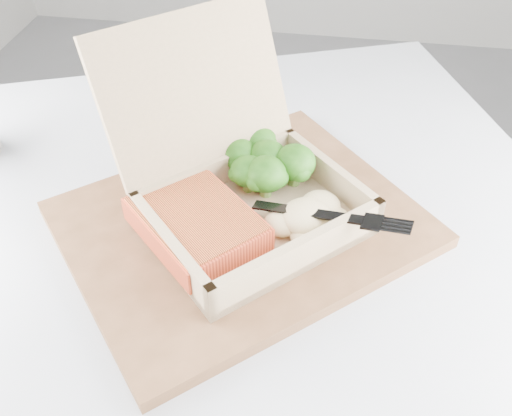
# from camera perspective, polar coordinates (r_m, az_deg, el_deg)

# --- Properties ---
(cafe_table) EXTENTS (1.12, 1.12, 0.75)m
(cafe_table) POSITION_cam_1_polar(r_m,az_deg,el_deg) (0.78, -3.26, -14.34)
(cafe_table) COLOR black
(cafe_table) RESTS_ON floor
(serving_tray) EXTENTS (0.48, 0.47, 0.02)m
(serving_tray) POSITION_cam_1_polar(r_m,az_deg,el_deg) (0.64, -1.46, -1.62)
(serving_tray) COLOR brown
(serving_tray) RESTS_ON cafe_table
(takeout_container) EXTENTS (0.32, 0.32, 0.20)m
(takeout_container) POSITION_cam_1_polar(r_m,az_deg,el_deg) (0.62, -2.11, 3.38)
(takeout_container) COLOR tan
(takeout_container) RESTS_ON serving_tray
(salmon_fillet) EXTENTS (0.17, 0.17, 0.03)m
(salmon_fillet) POSITION_cam_1_polar(r_m,az_deg,el_deg) (0.60, -5.98, -1.57)
(salmon_fillet) COLOR #DC502B
(salmon_fillet) RESTS_ON takeout_container
(broccoli_pile) EXTENTS (0.12, 0.12, 0.04)m
(broccoli_pile) POSITION_cam_1_polar(r_m,az_deg,el_deg) (0.67, 1.15, 4.62)
(broccoli_pile) COLOR #337B1B
(broccoli_pile) RESTS_ON takeout_container
(mashed_potatoes) EXTENTS (0.09, 0.08, 0.03)m
(mashed_potatoes) POSITION_cam_1_polar(r_m,az_deg,el_deg) (0.61, 5.04, -0.89)
(mashed_potatoes) COLOR beige
(mashed_potatoes) RESTS_ON takeout_container
(plastic_fork) EXTENTS (0.17, 0.06, 0.02)m
(plastic_fork) POSITION_cam_1_polar(r_m,az_deg,el_deg) (0.60, 3.10, 0.12)
(plastic_fork) COLOR black
(plastic_fork) RESTS_ON mashed_potatoes
(receipt) EXTENTS (0.08, 0.14, 0.00)m
(receipt) POSITION_cam_1_polar(r_m,az_deg,el_deg) (0.81, -1.02, 7.86)
(receipt) COLOR white
(receipt) RESTS_ON cafe_table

